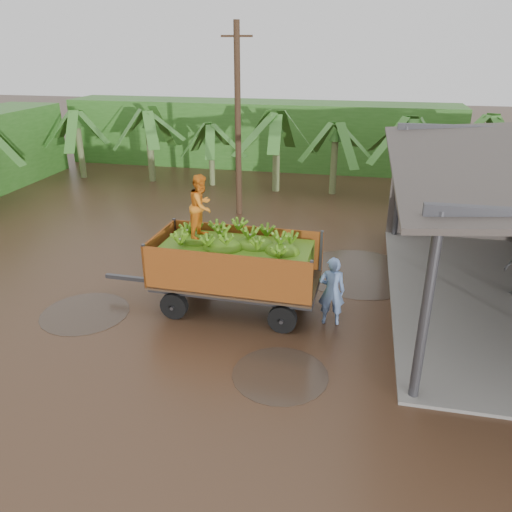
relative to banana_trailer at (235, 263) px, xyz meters
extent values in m
plane|color=black|center=(-0.86, 0.81, -1.33)|extent=(100.00, 100.00, 0.00)
cube|color=#2D661E|center=(-2.86, 16.81, 0.47)|extent=(22.00, 3.00, 3.60)
cube|color=#47474C|center=(-2.98, 0.09, -0.80)|extent=(1.72, 0.17, 0.11)
imported|color=orange|center=(-0.86, 0.03, 1.50)|extent=(0.74, 0.88, 1.64)
imported|color=#6886BD|center=(2.56, -0.27, -0.41)|extent=(0.71, 0.50, 1.83)
cylinder|color=#47301E|center=(-1.85, 7.90, 2.38)|extent=(0.24, 0.24, 7.41)
cube|color=#47301E|center=(-1.85, 7.90, 5.53)|extent=(1.20, 0.08, 0.08)
camera|label=1|loc=(3.03, -11.56, 5.34)|focal=35.00mm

